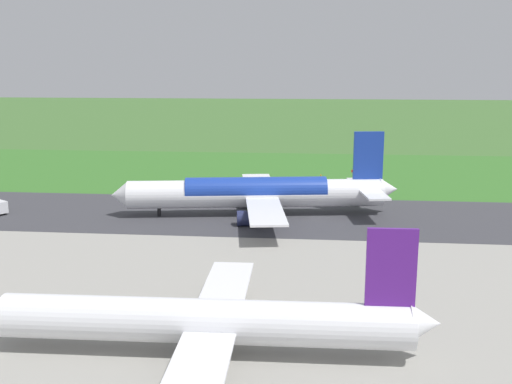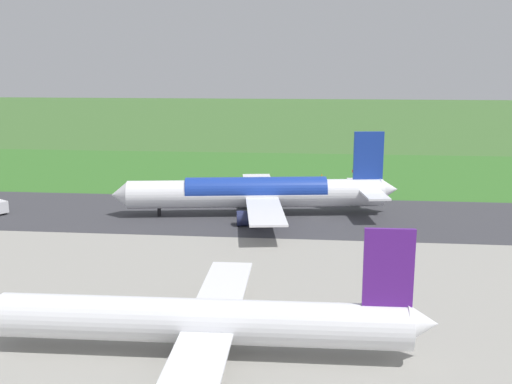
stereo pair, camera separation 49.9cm
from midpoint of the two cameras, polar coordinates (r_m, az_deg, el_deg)
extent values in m
plane|color=#3D662D|center=(113.29, 5.75, -2.35)|extent=(800.00, 800.00, 0.00)
cube|color=#38383D|center=(113.28, 5.75, -2.33)|extent=(600.00, 30.89, 0.06)
cube|color=#346B27|center=(154.24, 5.75, 1.50)|extent=(600.00, 80.00, 0.04)
cylinder|color=white|center=(112.87, -0.13, -0.15)|extent=(48.24, 12.17, 5.20)
cone|color=white|center=(114.57, -12.97, -0.28)|extent=(3.69, 5.33, 4.94)
cone|color=white|center=(116.65, 12.34, 0.27)|extent=(4.11, 4.88, 4.42)
cube|color=#19389E|center=(114.53, 10.51, 3.44)|extent=(5.61, 1.31, 9.00)
cube|color=white|center=(110.38, 11.03, -0.23)|extent=(5.27, 9.49, 0.36)
cube|color=white|center=(120.87, 9.80, 0.87)|extent=(5.27, 9.49, 0.36)
cube|color=white|center=(102.30, 0.72, -1.65)|extent=(9.16, 22.64, 0.35)
cube|color=white|center=(123.76, 0.10, 0.74)|extent=(9.16, 22.64, 0.35)
cylinder|color=#23284C|center=(106.18, -0.75, -2.53)|extent=(4.86, 3.43, 2.80)
cylinder|color=#23284C|center=(120.75, -1.00, -0.75)|extent=(4.86, 3.43, 2.80)
cylinder|color=black|center=(114.05, -9.32, -1.46)|extent=(0.70, 0.70, 3.42)
cylinder|color=black|center=(109.72, 1.54, -1.84)|extent=(0.70, 0.70, 3.42)
cylinder|color=black|center=(117.48, 1.24, -0.91)|extent=(0.70, 0.70, 3.42)
cylinder|color=#19389E|center=(112.76, -0.13, 0.11)|extent=(26.88, 9.04, 5.23)
cylinder|color=white|center=(59.86, -5.18, -12.12)|extent=(40.26, 5.26, 4.35)
cone|color=white|center=(60.08, 15.54, -11.92)|extent=(3.01, 3.76, 3.70)
cube|color=#591E8C|center=(57.54, 12.49, -7.02)|extent=(4.70, 0.52, 7.53)
cube|color=white|center=(51.75, -5.95, -16.63)|extent=(5.44, 18.52, 0.29)
cube|color=white|center=(68.28, -3.19, -9.27)|extent=(5.44, 18.52, 0.29)
cylinder|color=black|center=(61.08, -5.12, -14.56)|extent=(0.67, 0.67, 1.34)
cylinder|color=black|center=(124.33, -22.89, -1.74)|extent=(0.92, 0.75, 0.90)
cylinder|color=slate|center=(151.72, 9.05, 1.55)|extent=(0.10, 0.10, 1.68)
cube|color=red|center=(151.54, 9.06, 1.97)|extent=(0.60, 0.04, 0.60)
cone|color=orange|center=(154.84, 6.10, 1.63)|extent=(0.40, 0.40, 0.55)
camera|label=1|loc=(0.25, -90.13, -0.03)|focal=42.09mm
camera|label=2|loc=(0.25, 89.87, 0.03)|focal=42.09mm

